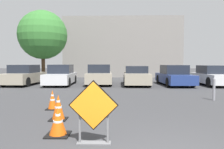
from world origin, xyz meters
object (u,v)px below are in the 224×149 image
parked_car_nearest (24,76)px  parked_car_sixth (212,76)px  parked_car_fourth (136,76)px  parked_car_fifth (174,76)px  traffic_cone_third (52,100)px  traffic_cone_nearest (58,122)px  parked_car_second (61,76)px  traffic_cone_second (58,108)px  road_closed_sign (94,111)px  bollard_nearest (214,89)px  parked_car_third (99,75)px

parked_car_nearest → parked_car_sixth: 13.85m
parked_car_fourth → parked_car_fifth: size_ratio=0.97×
traffic_cone_third → traffic_cone_nearest: bearing=-70.8°
traffic_cone_third → parked_car_second: (-1.87, 8.30, 0.35)m
parked_car_second → parked_car_fourth: bearing=179.9°
parked_car_fourth → parked_car_fifth: parked_car_fifth is taller
traffic_cone_nearest → parked_car_fifth: bearing=63.8°
parked_car_second → parked_car_fifth: parked_car_second is taller
parked_car_fourth → traffic_cone_second: bearing=73.7°
traffic_cone_second → parked_car_fifth: bearing=59.2°
parked_car_fifth → road_closed_sign: bearing=65.3°
road_closed_sign → parked_car_nearest: (-6.46, 11.57, -0.00)m
parked_car_nearest → parked_car_fourth: 8.31m
traffic_cone_third → parked_car_nearest: 9.53m
traffic_cone_second → traffic_cone_nearest: bearing=-75.0°
bollard_nearest → traffic_cone_third: bearing=-162.9°
parked_car_nearest → parked_car_fifth: size_ratio=0.93×
road_closed_sign → parked_car_fourth: (1.85, 11.74, -0.03)m
traffic_cone_second → parked_car_sixth: bearing=48.8°
parked_car_fourth → traffic_cone_third: bearing=67.6°
traffic_cone_second → bollard_nearest: bearing=29.8°
parked_car_fourth → parked_car_sixth: (5.54, -0.03, 0.01)m
road_closed_sign → parked_car_sixth: size_ratio=0.30×
parked_car_nearest → parked_car_fourth: size_ratio=0.96×
parked_car_fifth → parked_car_sixth: size_ratio=1.01×
traffic_cone_second → parked_car_nearest: parked_car_nearest is taller
road_closed_sign → parked_car_third: parked_car_third is taller
parked_car_sixth → traffic_cone_second: bearing=47.2°
road_closed_sign → traffic_cone_second: bearing=123.5°
road_closed_sign → traffic_cone_second: size_ratio=1.78×
traffic_cone_second → parked_car_fifth: 11.44m
parked_car_second → traffic_cone_second: bearing=102.2°
parked_car_sixth → bollard_nearest: parked_car_sixth is taller
traffic_cone_second → parked_car_second: 10.01m
road_closed_sign → bollard_nearest: (4.70, 5.26, -0.17)m
traffic_cone_nearest → traffic_cone_second: 1.40m
traffic_cone_nearest → parked_car_sixth: size_ratio=0.15×
traffic_cone_nearest → traffic_cone_third: 2.90m
road_closed_sign → parked_car_fourth: bearing=81.1°
parked_car_second → parked_car_sixth: parked_car_second is taller
traffic_cone_third → parked_car_sixth: size_ratio=0.15×
traffic_cone_nearest → bollard_nearest: size_ratio=0.66×
road_closed_sign → traffic_cone_third: 3.75m
parked_car_second → parked_car_fourth: size_ratio=0.97×
bollard_nearest → parked_car_second: bearing=143.1°
parked_car_second → parked_car_sixth: 11.08m
parked_car_sixth → bollard_nearest: size_ratio=4.51×
road_closed_sign → traffic_cone_second: (-1.23, 1.86, -0.33)m
parked_car_second → parked_car_fourth: 5.54m
parked_car_second → bollard_nearest: (8.40, -6.30, -0.17)m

